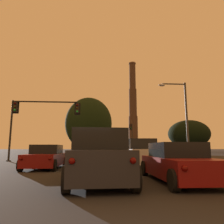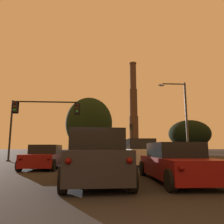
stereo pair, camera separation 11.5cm
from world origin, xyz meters
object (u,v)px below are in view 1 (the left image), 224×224
traffic_light_far_right (132,134)px  sedan_right_lane_second (178,163)px  suv_right_lane_front (140,153)px  street_lamp (182,112)px  suv_center_lane_front (91,153)px  traffic_light_overhead_left (35,114)px  suv_center_lane_second (98,157)px  smokestack (133,115)px  sedan_left_lane_front (46,157)px

traffic_light_far_right → sedan_right_lane_second: bearing=-96.9°
suv_right_lane_front → street_lamp: street_lamp is taller
suv_center_lane_front → traffic_light_far_right: traffic_light_far_right is taller
suv_right_lane_front → traffic_light_overhead_left: size_ratio=0.72×
suv_center_lane_front → suv_center_lane_second: (0.40, -6.54, 0.00)m
suv_center_lane_front → sedan_right_lane_second: suv_center_lane_front is taller
traffic_light_overhead_left → smokestack: (26.48, 96.72, 15.01)m
traffic_light_far_right → traffic_light_overhead_left: size_ratio=0.97×
suv_center_lane_second → sedan_left_lane_front: bearing=116.0°
suv_right_lane_front → traffic_light_far_right: 32.98m
suv_center_lane_front → traffic_light_far_right: 34.53m
suv_center_lane_front → suv_right_lane_front: bearing=12.9°
suv_center_lane_front → suv_right_lane_front: (3.47, 0.91, 0.00)m
suv_right_lane_front → street_lamp: 7.66m
suv_right_lane_front → street_lamp: bearing=41.4°
smokestack → suv_right_lane_front: bearing=-99.5°
sedan_left_lane_front → traffic_light_overhead_left: size_ratio=0.69×
suv_center_lane_second → traffic_light_overhead_left: (-6.09, 13.68, 3.68)m
traffic_light_far_right → traffic_light_overhead_left: (-13.88, -26.24, 0.24)m
suv_center_lane_second → suv_right_lane_front: size_ratio=1.01×
traffic_light_far_right → sedan_left_lane_front: bearing=-107.9°
sedan_left_lane_front → smokestack: 108.73m
sedan_left_lane_front → sedan_right_lane_second: size_ratio=1.00×
sedan_right_lane_second → suv_center_lane_second: bearing=-178.8°
street_lamp → sedan_left_lane_front: bearing=-152.3°
smokestack → traffic_light_overhead_left: bearing=-105.3°
suv_center_lane_second → traffic_light_far_right: size_ratio=0.75×
sedan_left_lane_front → traffic_light_overhead_left: traffic_light_overhead_left is taller
suv_right_lane_front → sedan_right_lane_second: suv_right_lane_front is taller
sedan_right_lane_second → street_lamp: size_ratio=0.62×
traffic_light_far_right → traffic_light_overhead_left: traffic_light_far_right is taller
suv_center_lane_front → sedan_right_lane_second: 7.33m
street_lamp → smokestack: bearing=82.9°
sedan_left_lane_front → suv_center_lane_front: size_ratio=0.95×
suv_center_lane_front → sedan_right_lane_second: size_ratio=1.05×
suv_center_lane_front → street_lamp: street_lamp is taller
suv_center_lane_second → sedan_right_lane_second: (3.00, 0.05, -0.23)m
suv_center_lane_front → traffic_light_far_right: bearing=74.4°
suv_center_lane_front → traffic_light_far_right: size_ratio=0.75×
suv_right_lane_front → smokestack: bearing=80.6°
traffic_light_overhead_left → sedan_right_lane_second: bearing=-56.3°
traffic_light_far_right → smokestack: size_ratio=0.13×
sedan_left_lane_front → suv_right_lane_front: 6.42m
suv_center_lane_second → smokestack: (20.39, 110.39, 18.69)m
smokestack → suv_center_lane_second: bearing=-100.5°
suv_center_lane_front → street_lamp: 10.69m
sedan_left_lane_front → traffic_light_overhead_left: bearing=111.3°
traffic_light_overhead_left → smokestack: smokestack is taller
suv_center_lane_second → street_lamp: size_ratio=0.66×
sedan_left_lane_front → suv_right_lane_front: size_ratio=0.96×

